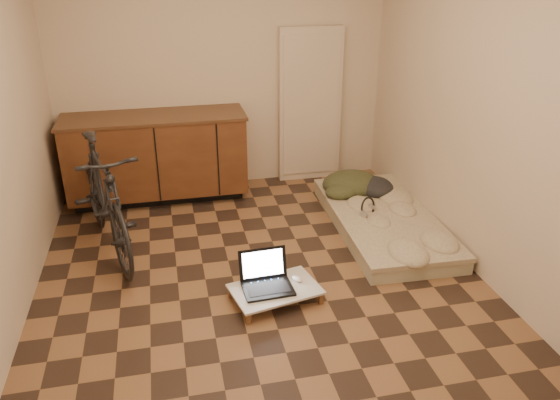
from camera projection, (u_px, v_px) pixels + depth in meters
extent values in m
cube|color=brown|center=(259.00, 273.00, 4.49)|extent=(3.50, 4.00, 0.00)
cube|color=beige|center=(222.00, 67.00, 5.72)|extent=(3.50, 0.00, 2.60)
cube|color=beige|center=(344.00, 260.00, 2.17)|extent=(3.50, 0.00, 2.60)
cube|color=beige|center=(474.00, 106.00, 4.29)|extent=(0.00, 4.00, 2.60)
cube|color=black|center=(161.00, 192.00, 5.86)|extent=(1.70, 0.48, 0.10)
cube|color=#4B2615|center=(157.00, 155.00, 5.64)|extent=(1.80, 0.60, 0.78)
cube|color=#4F301C|center=(153.00, 117.00, 5.48)|extent=(1.84, 0.62, 0.03)
cube|color=beige|center=(310.00, 106.00, 6.04)|extent=(0.70, 0.10, 1.70)
imported|color=black|center=(104.00, 192.00, 4.62)|extent=(0.94, 1.78, 1.10)
cube|color=#B1AB8E|center=(383.00, 223.00, 5.19)|extent=(0.93, 1.87, 0.12)
cube|color=beige|center=(383.00, 215.00, 5.16)|extent=(0.95, 1.89, 0.04)
cube|color=brown|center=(248.00, 318.00, 3.87)|extent=(0.04, 0.04, 0.09)
cube|color=brown|center=(231.00, 292.00, 4.16)|extent=(0.04, 0.04, 0.09)
cube|color=brown|center=(321.00, 298.00, 4.09)|extent=(0.04, 0.04, 0.09)
cube|color=brown|center=(299.00, 275.00, 4.38)|extent=(0.04, 0.04, 0.09)
cube|color=silver|center=(275.00, 289.00, 4.10)|extent=(0.72, 0.55, 0.02)
cube|color=black|center=(268.00, 289.00, 4.07)|extent=(0.38, 0.28, 0.02)
cube|color=black|center=(263.00, 263.00, 4.16)|extent=(0.37, 0.09, 0.24)
cube|color=white|center=(263.00, 263.00, 4.16)|extent=(0.32, 0.07, 0.19)
ellipsoid|color=white|center=(297.00, 279.00, 4.19)|extent=(0.09, 0.11, 0.03)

